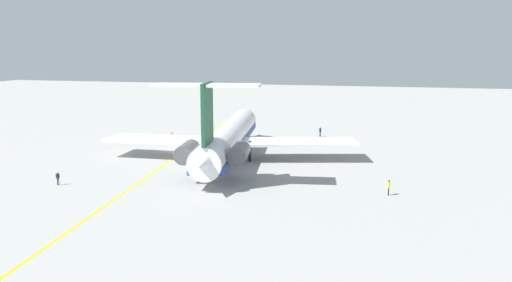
{
  "coord_description": "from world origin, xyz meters",
  "views": [
    {
      "loc": [
        75.24,
        31.96,
        16.18
      ],
      "look_at": [
        3.92,
        13.72,
        2.86
      ],
      "focal_mm": 36.97,
      "sensor_mm": 36.0,
      "label": 1
    }
  ],
  "objects_px": {
    "main_jetliner": "(228,138)",
    "ground_crew_near_nose": "(320,131)",
    "safety_cone_nose": "(172,133)",
    "ground_crew_near_tail": "(58,177)",
    "ground_crew_portside": "(389,186)"
  },
  "relations": [
    {
      "from": "main_jetliner",
      "to": "ground_crew_near_nose",
      "type": "bearing_deg",
      "value": -31.68
    },
    {
      "from": "main_jetliner",
      "to": "safety_cone_nose",
      "type": "relative_size",
      "value": 75.92
    },
    {
      "from": "ground_crew_near_tail",
      "to": "safety_cone_nose",
      "type": "xyz_separation_m",
      "value": [
        -37.33,
        -1.69,
        -0.77
      ]
    },
    {
      "from": "ground_crew_near_nose",
      "to": "safety_cone_nose",
      "type": "xyz_separation_m",
      "value": [
        3.88,
        -27.22,
        -0.85
      ]
    },
    {
      "from": "ground_crew_portside",
      "to": "ground_crew_near_tail",
      "type": "bearing_deg",
      "value": -4.1
    },
    {
      "from": "ground_crew_near_tail",
      "to": "main_jetliner",
      "type": "bearing_deg",
      "value": 109.66
    },
    {
      "from": "ground_crew_near_nose",
      "to": "main_jetliner",
      "type": "bearing_deg",
      "value": -171.95
    },
    {
      "from": "ground_crew_portside",
      "to": "main_jetliner",
      "type": "bearing_deg",
      "value": -41.06
    },
    {
      "from": "ground_crew_near_nose",
      "to": "ground_crew_near_tail",
      "type": "relative_size",
      "value": 1.08
    },
    {
      "from": "ground_crew_near_nose",
      "to": "ground_crew_near_tail",
      "type": "height_order",
      "value": "ground_crew_near_nose"
    },
    {
      "from": "main_jetliner",
      "to": "safety_cone_nose",
      "type": "bearing_deg",
      "value": 32.54
    },
    {
      "from": "ground_crew_near_nose",
      "to": "ground_crew_portside",
      "type": "height_order",
      "value": "ground_crew_near_nose"
    },
    {
      "from": "main_jetliner",
      "to": "safety_cone_nose",
      "type": "xyz_separation_m",
      "value": [
        -19.68,
        -17.16,
        -3.05
      ]
    },
    {
      "from": "ground_crew_near_nose",
      "to": "safety_cone_nose",
      "type": "relative_size",
      "value": 3.23
    },
    {
      "from": "ground_crew_near_tail",
      "to": "ground_crew_portside",
      "type": "bearing_deg",
      "value": 68.78
    }
  ]
}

